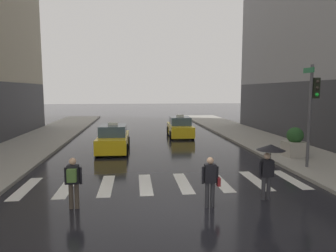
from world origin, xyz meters
The scene contains 9 objects.
ground_plane centered at (0.00, 0.00, 0.00)m, with size 160.00×160.00×0.00m, color black.
crosswalk_markings centered at (0.00, 3.00, 0.00)m, with size 11.30×2.80×0.01m.
traffic_light_pole centered at (7.06, 4.35, 3.26)m, with size 0.44×0.84×4.80m.
taxi_lead centered at (-2.50, 10.15, 0.72)m, with size 1.99×4.57×1.80m.
taxi_second centered at (2.56, 15.63, 0.72)m, with size 2.03×4.59×1.80m.
pedestrian_with_umbrella centered at (3.38, 0.79, 1.52)m, with size 0.96×0.96×1.94m.
pedestrian_with_backpack centered at (-3.14, 0.70, 0.97)m, with size 0.55×0.43×1.65m.
pedestrian_with_handbag centered at (1.22, 0.35, 0.93)m, with size 0.61×0.24×1.65m.
planter_near_corner centered at (7.66, 6.77, 0.87)m, with size 1.10×1.10×1.60m.
Camera 1 is at (-1.19, -8.87, 3.75)m, focal length 32.32 mm.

